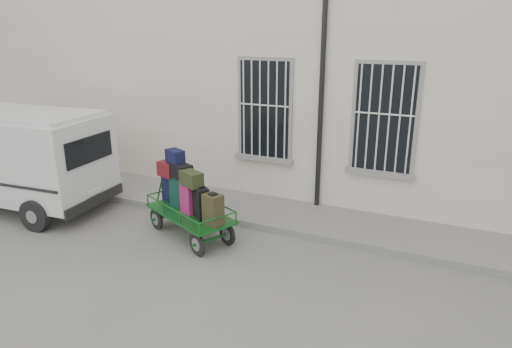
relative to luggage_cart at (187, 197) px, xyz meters
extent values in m
plane|color=slate|center=(1.00, -0.57, -0.83)|extent=(80.00, 80.00, 0.00)
cube|color=beige|center=(1.00, 4.93, 2.17)|extent=(24.00, 5.00, 6.00)
cylinder|color=black|center=(1.95, 2.35, 1.97)|extent=(0.11, 0.11, 5.60)
cube|color=black|center=(0.60, 2.41, 1.42)|extent=(1.20, 0.08, 2.20)
cube|color=gray|center=(0.60, 2.39, 0.26)|extent=(1.45, 0.22, 0.12)
cube|color=black|center=(3.30, 2.41, 1.42)|extent=(1.20, 0.08, 2.20)
cube|color=gray|center=(3.30, 2.39, 0.26)|extent=(1.45, 0.22, 0.12)
cube|color=slate|center=(1.00, 1.63, -0.76)|extent=(24.00, 1.70, 0.15)
cylinder|color=black|center=(-0.77, -0.04, -0.60)|extent=(0.44, 0.24, 0.45)
cylinder|color=gray|center=(-0.77, -0.04, -0.60)|extent=(0.26, 0.18, 0.25)
cylinder|color=black|center=(-0.49, 0.59, -0.60)|extent=(0.44, 0.24, 0.45)
cylinder|color=gray|center=(-0.49, 0.59, -0.60)|extent=(0.26, 0.18, 0.25)
cylinder|color=black|center=(0.63, -0.68, -0.60)|extent=(0.44, 0.24, 0.45)
cylinder|color=gray|center=(0.63, -0.68, -0.60)|extent=(0.26, 0.18, 0.25)
cylinder|color=black|center=(0.92, -0.05, -0.60)|extent=(0.44, 0.24, 0.45)
cylinder|color=gray|center=(0.92, -0.05, -0.60)|extent=(0.26, 0.18, 0.25)
cube|color=#145B1E|center=(0.07, -0.05, -0.33)|extent=(2.20, 1.66, 0.05)
cylinder|color=#145B1E|center=(-1.04, 0.46, -0.19)|extent=(0.25, 0.14, 0.51)
cube|color=black|center=(-0.65, 0.35, -0.01)|extent=(0.44, 0.37, 0.60)
cube|color=black|center=(-0.65, 0.35, 0.31)|extent=(0.18, 0.17, 0.03)
cube|color=#0D312E|center=(-0.28, 0.16, 0.02)|extent=(0.45, 0.33, 0.66)
cube|color=black|center=(-0.28, 0.16, 0.36)|extent=(0.20, 0.18, 0.03)
cube|color=#9E1C66|center=(0.07, -0.06, 0.02)|extent=(0.38, 0.32, 0.65)
cube|color=black|center=(0.07, -0.06, 0.36)|extent=(0.16, 0.15, 0.03)
cube|color=black|center=(0.42, -0.17, 0.00)|extent=(0.45, 0.41, 0.62)
cube|color=black|center=(0.42, -0.17, 0.33)|extent=(0.19, 0.16, 0.03)
cube|color=#2F3018|center=(0.80, -0.35, -0.01)|extent=(0.42, 0.36, 0.59)
cube|color=black|center=(0.80, -0.35, 0.30)|extent=(0.18, 0.18, 0.03)
cube|color=#591120|center=(-0.58, 0.20, 0.45)|extent=(0.46, 0.37, 0.30)
cube|color=black|center=(-0.21, 0.11, 0.49)|extent=(0.59, 0.46, 0.28)
cube|color=#272B15|center=(0.21, -0.15, 0.45)|extent=(0.55, 0.44, 0.28)
cube|color=black|center=(-0.38, 0.20, 0.74)|extent=(0.46, 0.38, 0.28)
cube|color=silver|center=(-4.52, -0.36, 0.46)|extent=(4.58, 2.29, 1.81)
cube|color=silver|center=(-4.52, -0.36, 1.40)|extent=(4.36, 2.12, 0.10)
cube|color=black|center=(-2.31, -0.17, 0.76)|extent=(0.16, 1.41, 0.55)
cube|color=black|center=(-2.32, -0.17, -0.40)|extent=(0.26, 1.86, 0.22)
cube|color=white|center=(-2.28, -0.16, -0.17)|extent=(0.07, 0.42, 0.12)
cylinder|color=black|center=(-6.06, 0.43, -0.49)|extent=(0.70, 0.28, 0.68)
cylinder|color=black|center=(-2.99, -1.16, -0.49)|extent=(0.70, 0.28, 0.68)
cylinder|color=black|center=(-3.15, 0.69, -0.49)|extent=(0.70, 0.28, 0.68)
camera|label=1|loc=(4.85, -7.13, 3.18)|focal=32.00mm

